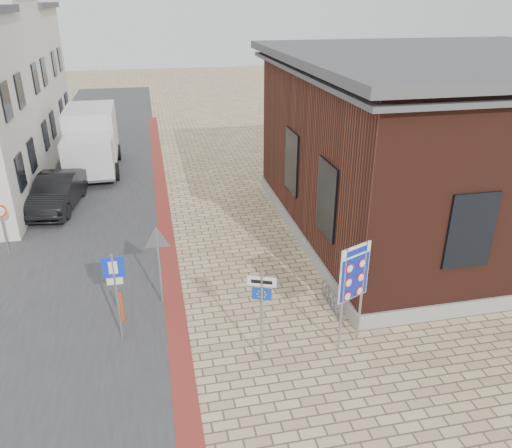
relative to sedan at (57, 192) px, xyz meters
name	(u,v)px	position (x,y,z in m)	size (l,w,h in m)	color
ground	(262,368)	(6.50, -12.18, -0.76)	(120.00, 120.00, 0.00)	tan
road_strip	(89,185)	(1.00, 2.82, -0.75)	(7.00, 60.00, 0.02)	#38383A
curb_strip	(164,218)	(4.50, -2.18, -0.75)	(0.60, 40.00, 0.02)	maroon
brick_building	(451,142)	(15.49, -5.18, 2.72)	(13.00, 13.00, 6.80)	gray
bike_rack	(332,300)	(9.15, -9.98, -0.50)	(0.08, 1.80, 0.60)	slate
sedan	(57,192)	(0.00, 0.00, 0.00)	(1.61, 4.63, 1.53)	black
box_truck	(91,140)	(1.14, 5.27, 0.90)	(2.70, 6.19, 3.22)	slate
border_sign	(354,274)	(9.00, -11.68, 1.37)	(0.94, 0.45, 2.96)	gray
essen_sign	(262,302)	(6.55, -11.88, 1.00)	(0.68, 0.31, 2.64)	gray
parking_sign	(115,283)	(3.00, -10.18, 1.01)	(0.57, 0.07, 2.59)	gray
yield_sign	(157,246)	(4.16, -8.68, 1.20)	(0.91, 0.09, 2.57)	gray
speed_sign	(2,223)	(-1.15, -4.36, 0.55)	(0.46, 0.15, 2.00)	gray
bollard	(122,308)	(3.00, -9.38, -0.29)	(0.08, 0.08, 0.94)	#F8420D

